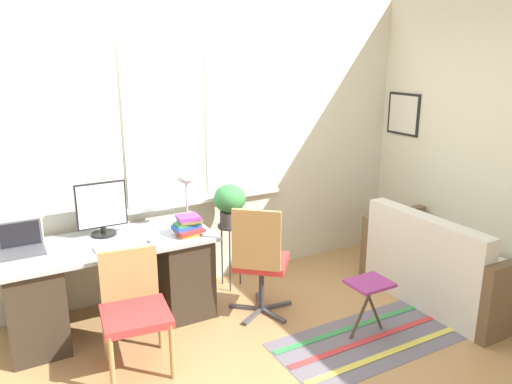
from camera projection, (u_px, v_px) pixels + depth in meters
The scene contains 17 objects.
ground_plane at pixel (231, 316), 4.26m from camera, with size 14.00×14.00×0.00m, color tan.
wall_back_with_window at pixel (191, 145), 4.56m from camera, with size 9.00×0.12×2.70m.
wall_right_with_picture at pixel (438, 138), 4.99m from camera, with size 0.08×9.00×2.70m.
desk at pixel (112, 282), 4.04m from camera, with size 1.65×0.71×0.73m.
laptop at pixel (22, 246), 3.72m from camera, with size 0.31×0.23×0.22m.
monitor at pixel (102, 209), 4.03m from camera, with size 0.40×0.20×0.44m.
keyboard at pixel (117, 246), 3.82m from camera, with size 0.34×0.13×0.02m.
mouse at pixel (150, 240), 3.94m from camera, with size 0.04×0.07×0.03m.
desk_lamp at pixel (186, 184), 4.19m from camera, with size 0.14×0.14×0.47m.
book_stack at pixel (188, 225), 4.08m from camera, with size 0.25×0.20×0.16m.
desk_chair_wooden at pixel (134, 307), 3.50m from camera, with size 0.50×0.51×0.83m.
office_chair_swivel at pixel (260, 259), 4.14m from camera, with size 0.60×0.60×0.99m.
couch_loveseat at pixel (443, 270), 4.49m from camera, with size 0.77×1.45×0.83m.
plant_stand at pixel (230, 234), 4.66m from camera, with size 0.23×0.23×0.62m.
potted_plant at pixel (230, 202), 4.58m from camera, with size 0.29×0.29×0.39m.
floor_rug_striped at pixel (373, 339), 3.92m from camera, with size 1.60×0.72×0.01m.
folding_stool at pixel (369, 289), 3.89m from camera, with size 0.34×0.27×0.46m.
Camera 1 is at (-1.66, -3.44, 2.18)m, focal length 35.00 mm.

